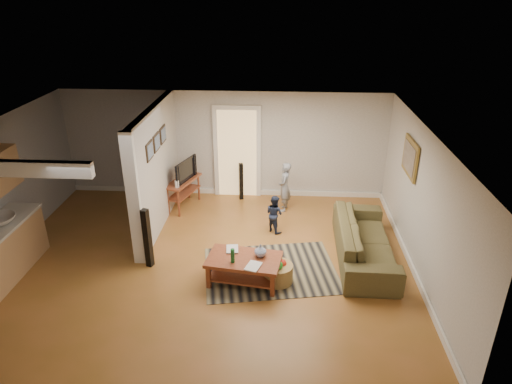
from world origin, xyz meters
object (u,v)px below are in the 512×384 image
tv_console (183,183)px  child (284,210)px  speaker_right (241,181)px  sofa (363,257)px  toddler (274,231)px  toy_basket (278,272)px  speaker_left (147,238)px  coffee_table (245,263)px

tv_console → child: 2.35m
tv_console → speaker_right: size_ratio=1.26×
sofa → toddler: 1.92m
speaker_right → toddler: (0.82, -1.50, -0.45)m
sofa → toy_basket: size_ratio=4.85×
speaker_left → sofa: bearing=24.7°
tv_console → toy_basket: size_ratio=2.22×
sofa → speaker_right: 3.50m
speaker_right → sofa: bearing=-61.5°
sofa → toddler: (-1.69, 0.91, 0.00)m
coffee_table → sofa: bearing=22.6°
speaker_left → speaker_right: (1.40, 2.90, -0.12)m
sofa → speaker_left: bearing=98.4°
speaker_left → toddler: speaker_left is taller
speaker_left → child: size_ratio=1.01×
coffee_table → toy_basket: 0.59m
tv_console → toddler: bearing=-7.3°
tv_console → toddler: size_ratio=1.41×
speaker_right → toy_basket: size_ratio=1.77×
toddler → speaker_right: bearing=-17.9°
sofa → tv_console: size_ratio=2.19×
coffee_table → child: 2.88m
sofa → coffee_table: (-2.14, -0.89, 0.38)m
speaker_left → toy_basket: speaker_left is taller
speaker_right → child: (1.02, -0.51, -0.45)m
speaker_left → toddler: bearing=49.7°
child → toddler: child is taller
toddler → child: bearing=-58.2°
speaker_left → child: bearing=62.0°
speaker_left → toddler: (2.22, 1.40, -0.57)m
toddler → tv_console: bearing=17.9°
sofa → toy_basket: toy_basket is taller
tv_console → coffee_table: bearing=-41.6°
speaker_left → toddler: size_ratio=1.42×
toy_basket → sofa: bearing=28.3°
speaker_right → tv_console: bearing=-175.6°
speaker_right → toddler: bearing=-79.1°
coffee_table → toy_basket: size_ratio=2.59×
sofa → child: (-1.49, 1.89, 0.00)m
sofa → coffee_table: bearing=113.7°
tv_console → toy_basket: (2.18, -2.74, -0.42)m
child → toddler: (-0.20, -0.98, 0.00)m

